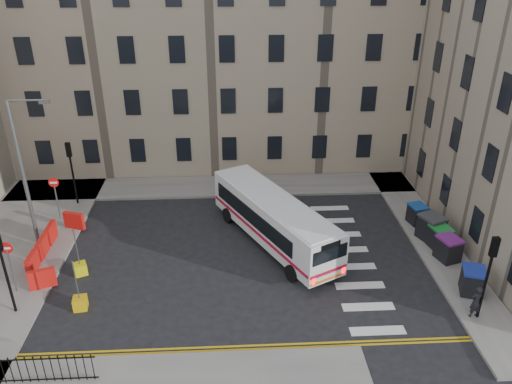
{
  "coord_description": "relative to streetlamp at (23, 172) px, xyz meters",
  "views": [
    {
      "loc": [
        -2.14,
        -22.3,
        14.93
      ],
      "look_at": [
        -0.85,
        1.72,
        3.0
      ],
      "focal_mm": 35.0,
      "sensor_mm": 36.0,
      "label": 1
    }
  ],
  "objects": [
    {
      "name": "traffic_light_east",
      "position": [
        21.6,
        -7.5,
        -1.47
      ],
      "size": [
        0.28,
        0.22,
        4.1
      ],
      "color": "black",
      "rests_on": "pavement_east"
    },
    {
      "name": "bollard_yellow",
      "position": [
        3.14,
        -3.08,
        -4.04
      ],
      "size": [
        0.79,
        0.79,
        0.6
      ],
      "primitive_type": "cube",
      "rotation": [
        0.0,
        0.0,
        0.41
      ],
      "color": "#CCC50B",
      "rests_on": "ground"
    },
    {
      "name": "pavement_north",
      "position": [
        7.0,
        6.6,
        -4.26
      ],
      "size": [
        36.0,
        3.2,
        0.15
      ],
      "primitive_type": "cube",
      "color": "slate",
      "rests_on": "ground"
    },
    {
      "name": "streetlamp",
      "position": [
        0.0,
        0.0,
        0.0
      ],
      "size": [
        0.5,
        0.22,
        8.14
      ],
      "color": "#595B5E",
      "rests_on": "pavement_west"
    },
    {
      "name": "wheelie_bin_c",
      "position": [
        22.02,
        -1.87,
        -3.55
      ],
      "size": [
        1.2,
        1.32,
        1.25
      ],
      "rotation": [
        0.0,
        0.0,
        0.21
      ],
      "color": "black",
      "rests_on": "pavement_east"
    },
    {
      "name": "bollard_chevron",
      "position": [
        3.83,
        -5.8,
        -4.04
      ],
      "size": [
        0.68,
        0.68,
        0.6
      ],
      "primitive_type": "cube",
      "rotation": [
        0.0,
        0.0,
        0.14
      ],
      "color": "#CF9F0C",
      "rests_on": "ground"
    },
    {
      "name": "wheelie_bin_e",
      "position": [
        21.73,
        0.85,
        -3.6
      ],
      "size": [
        1.12,
        1.23,
        1.16
      ],
      "rotation": [
        0.0,
        0.0,
        0.23
      ],
      "color": "black",
      "rests_on": "pavement_east"
    },
    {
      "name": "no_entry_south",
      "position": [
        0.5,
        -4.5,
        -2.26
      ],
      "size": [
        0.6,
        0.08,
        3.0
      ],
      "color": "#595B5E",
      "rests_on": "pavement_west"
    },
    {
      "name": "pedestrian",
      "position": [
        21.41,
        -7.46,
        -3.4
      ],
      "size": [
        0.63,
        0.46,
        1.57
      ],
      "primitive_type": "imported",
      "rotation": [
        0.0,
        0.0,
        3.3
      ],
      "color": "black",
      "rests_on": "pavement_east"
    },
    {
      "name": "wheelie_bin_a",
      "position": [
        22.04,
        -5.77,
        -3.54
      ],
      "size": [
        1.33,
        1.43,
        1.29
      ],
      "rotation": [
        0.0,
        0.0,
        -0.31
      ],
      "color": "black",
      "rests_on": "pavement_east"
    },
    {
      "name": "ground",
      "position": [
        13.0,
        -2.0,
        -4.34
      ],
      "size": [
        120.0,
        120.0,
        0.0
      ],
      "primitive_type": "plane",
      "color": "black",
      "rests_on": "ground"
    },
    {
      "name": "roadworks_barriers",
      "position": [
        1.16,
        -1.5,
        -3.69
      ],
      "size": [
        1.66,
        6.26,
        1.0
      ],
      "color": "red",
      "rests_on": "pavement_west"
    },
    {
      "name": "pavement_west",
      "position": [
        -1.0,
        -1.0,
        -4.26
      ],
      "size": [
        6.0,
        22.0,
        0.15
      ],
      "primitive_type": "cube",
      "color": "slate",
      "rests_on": "ground"
    },
    {
      "name": "pavement_east",
      "position": [
        22.0,
        2.0,
        -4.26
      ],
      "size": [
        2.4,
        26.0,
        0.15
      ],
      "primitive_type": "cube",
      "color": "slate",
      "rests_on": "ground"
    },
    {
      "name": "traffic_light_sw",
      "position": [
        1.0,
        -6.0,
        -1.47
      ],
      "size": [
        0.28,
        0.22,
        4.1
      ],
      "color": "black",
      "rests_on": "pavement_west"
    },
    {
      "name": "bus",
      "position": [
        13.09,
        -0.62,
        -2.78
      ],
      "size": [
        6.52,
        9.8,
        2.69
      ],
      "rotation": [
        0.0,
        0.0,
        0.48
      ],
      "color": "silver",
      "rests_on": "ground"
    },
    {
      "name": "no_entry_north",
      "position": [
        0.5,
        2.5,
        -2.26
      ],
      "size": [
        0.6,
        0.08,
        3.0
      ],
      "color": "#595B5E",
      "rests_on": "pavement_west"
    },
    {
      "name": "wheelie_bin_b",
      "position": [
        22.02,
        -2.99,
        -3.54
      ],
      "size": [
        1.31,
        1.41,
        1.29
      ],
      "rotation": [
        0.0,
        0.0,
        0.3
      ],
      "color": "black",
      "rests_on": "pavement_east"
    },
    {
      "name": "terrace_north",
      "position": [
        6.0,
        13.5,
        4.28
      ],
      "size": [
        38.3,
        10.8,
        17.2
      ],
      "color": "gray",
      "rests_on": "ground"
    },
    {
      "name": "wheelie_bin_d",
      "position": [
        21.86,
        -0.94,
        -3.46
      ],
      "size": [
        1.53,
        1.62,
        1.43
      ],
      "rotation": [
        0.0,
        0.0,
        0.38
      ],
      "color": "black",
      "rests_on": "pavement_east"
    },
    {
      "name": "traffic_light_nw",
      "position": [
        1.0,
        4.5,
        -1.47
      ],
      "size": [
        0.28,
        0.22,
        4.1
      ],
      "color": "black",
      "rests_on": "pavement_west"
    }
  ]
}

